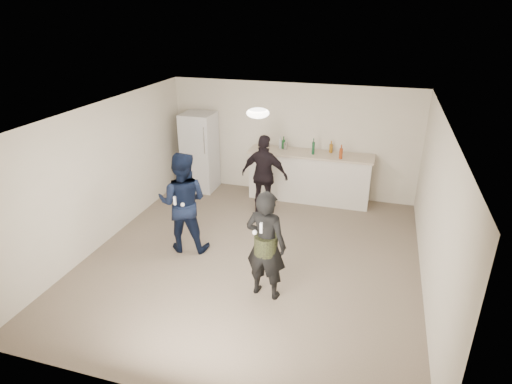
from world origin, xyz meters
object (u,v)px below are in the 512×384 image
(shaker, at_px, (286,146))
(spectator, at_px, (264,175))
(fridge, at_px, (200,152))
(man, at_px, (183,202))
(counter, at_px, (309,178))
(woman, at_px, (266,245))

(shaker, relative_size, spectator, 0.10)
(fridge, xyz_separation_m, man, (0.82, -2.62, -0.01))
(fridge, xyz_separation_m, spectator, (1.78, -0.83, -0.07))
(counter, relative_size, fridge, 1.44)
(counter, bearing_deg, man, -122.68)
(man, relative_size, woman, 1.06)
(fridge, distance_m, spectator, 1.97)
(fridge, xyz_separation_m, woman, (2.54, -3.51, -0.06))
(fridge, bearing_deg, man, -72.58)
(spectator, bearing_deg, man, 66.49)
(man, height_order, woman, man)
(fridge, height_order, man, fridge)
(counter, height_order, spectator, spectator)
(spectator, bearing_deg, counter, -125.73)
(counter, distance_m, spectator, 1.23)
(shaker, bearing_deg, fridge, -175.41)
(fridge, bearing_deg, spectator, -25.16)
(woman, bearing_deg, man, -18.88)
(shaker, distance_m, woman, 3.72)
(counter, xyz_separation_m, man, (-1.73, -2.69, 0.37))
(counter, xyz_separation_m, spectator, (-0.77, -0.90, 0.31))
(shaker, distance_m, spectator, 1.07)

